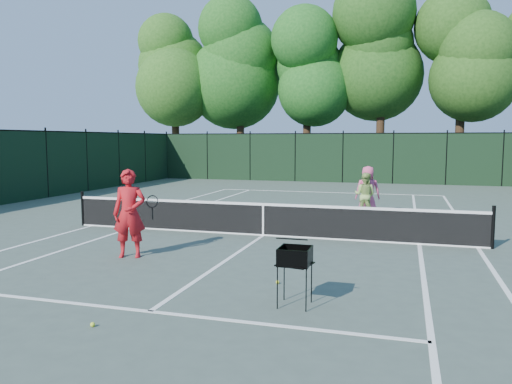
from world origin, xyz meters
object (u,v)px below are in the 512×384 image
(player_pink, at_px, (368,191))
(loose_ball_midcourt, at_px, (278,282))
(coach, at_px, (130,213))
(ball_hopper, at_px, (295,257))
(loose_ball_near_cart, at_px, (93,325))
(player_green, at_px, (365,195))

(player_pink, relative_size, loose_ball_midcourt, 25.53)
(coach, height_order, loose_ball_midcourt, coach)
(ball_hopper, relative_size, loose_ball_near_cart, 13.99)
(coach, xyz_separation_m, ball_hopper, (4.27, -2.20, -0.20))
(player_green, bearing_deg, loose_ball_midcourt, 98.36)
(player_green, bearing_deg, coach, 72.67)
(coach, distance_m, loose_ball_near_cart, 4.38)
(coach, xyz_separation_m, player_green, (4.61, 7.48, -0.23))
(player_green, relative_size, loose_ball_near_cart, 22.54)
(loose_ball_midcourt, bearing_deg, player_pink, 83.94)
(ball_hopper, bearing_deg, player_pink, 98.86)
(player_pink, bearing_deg, player_green, 74.85)
(player_green, xyz_separation_m, loose_ball_midcourt, (-0.90, -8.58, -0.73))
(loose_ball_midcourt, bearing_deg, ball_hopper, -62.97)
(player_pink, relative_size, loose_ball_near_cart, 25.53)
(player_pink, relative_size, ball_hopper, 1.83)
(player_green, relative_size, loose_ball_midcourt, 22.54)
(ball_hopper, distance_m, loose_ball_midcourt, 1.44)
(coach, height_order, ball_hopper, coach)
(coach, height_order, player_pink, coach)
(player_pink, bearing_deg, coach, 52.26)
(player_pink, height_order, player_green, player_pink)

